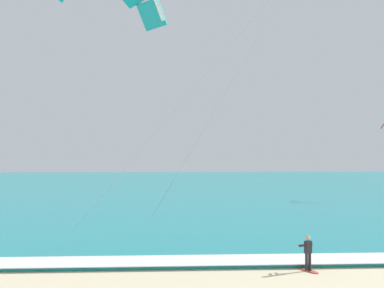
% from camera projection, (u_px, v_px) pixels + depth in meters
% --- Properties ---
extents(sea, '(200.00, 120.00, 0.20)m').
position_uv_depth(sea, '(202.00, 185.00, 82.75)').
color(sea, teal).
rests_on(sea, ground).
extents(surf_foam, '(200.00, 2.39, 0.04)m').
position_uv_depth(surf_foam, '(289.00, 259.00, 23.85)').
color(surf_foam, white).
rests_on(surf_foam, sea).
extents(surfboard, '(0.98, 1.46, 0.09)m').
position_uv_depth(surfboard, '(308.00, 270.00, 22.32)').
color(surfboard, '#E04C38').
rests_on(surfboard, ground).
extents(kitesurfer, '(0.66, 0.66, 1.69)m').
position_uv_depth(kitesurfer, '(308.00, 251.00, 22.35)').
color(kitesurfer, '#232328').
rests_on(kitesurfer, ground).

